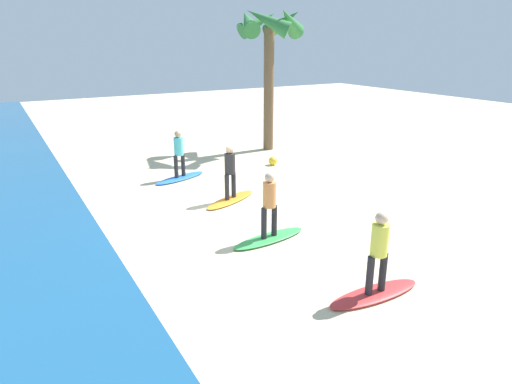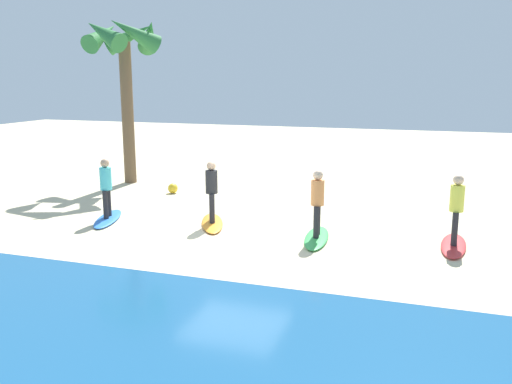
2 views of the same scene
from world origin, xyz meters
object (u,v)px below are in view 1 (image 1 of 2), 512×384
at_px(surfboard_red, 374,294).
at_px(surfer_blue, 179,150).
at_px(surfer_red, 379,247).
at_px(surfer_green, 269,200).
at_px(surfboard_orange, 231,200).
at_px(surfboard_green, 269,238).
at_px(beach_ball, 273,161).
at_px(surfer_orange, 230,168).
at_px(palm_tree, 269,35).
at_px(surfboard_blue, 180,178).

relative_size(surfboard_red, surfer_blue, 1.28).
bearing_deg(surfboard_red, surfer_red, 2.25).
distance_m(surfer_green, surfboard_orange, 3.17).
bearing_deg(surfer_blue, surfer_green, -179.85).
distance_m(surfboard_red, surfboard_green, 3.21).
bearing_deg(surfboard_orange, beach_ball, -163.51).
height_order(surfer_red, beach_ball, surfer_red).
bearing_deg(surfer_red, surfer_orange, -0.63).
bearing_deg(surfer_red, surfer_blue, 2.64).
bearing_deg(surfer_orange, surfer_green, 170.99).
bearing_deg(surfer_orange, surfboard_green, 170.99).
height_order(palm_tree, beach_ball, palm_tree).
xyz_separation_m(surfboard_green, surfer_blue, (5.92, 0.02, 0.99)).
bearing_deg(surfer_green, surfboard_orange, -9.01).
relative_size(surfboard_orange, surfboard_blue, 1.00).
bearing_deg(surfer_green, surfboard_red, -172.76).
xyz_separation_m(surfer_green, beach_ball, (5.85, -3.82, -0.87)).
relative_size(surfer_red, surfboard_green, 0.78).
bearing_deg(surfer_red, surfboard_red, -90.00).
distance_m(surfboard_orange, surfer_orange, 0.99).
bearing_deg(palm_tree, surfer_blue, 114.65).
bearing_deg(surfboard_red, surfer_orange, -88.38).
bearing_deg(surfboard_blue, palm_tree, -174.27).
bearing_deg(surfer_red, palm_tree, -22.31).
distance_m(surfer_orange, surfboard_blue, 3.14).
bearing_deg(surfboard_green, surfboard_red, 90.72).
distance_m(surfer_red, surfer_blue, 9.11).
xyz_separation_m(surfboard_orange, surfboard_blue, (2.94, 0.49, 0.00)).
bearing_deg(palm_tree, surfboard_blue, 114.65).
height_order(surfboard_green, palm_tree, palm_tree).
height_order(surfboard_red, surfboard_orange, same).
distance_m(surfboard_orange, palm_tree, 8.53).
distance_m(surfer_blue, palm_tree, 6.81).
relative_size(surfer_green, surfer_blue, 1.00).
bearing_deg(surfboard_red, surfboard_blue, -85.11).
xyz_separation_m(surfboard_blue, surfer_blue, (-0.00, 0.00, 0.99)).
relative_size(surfboard_red, beach_ball, 6.22).
relative_size(surfer_green, surfer_orange, 1.00).
height_order(surfer_blue, beach_ball, surfer_blue).
bearing_deg(surfboard_green, surfer_red, 90.72).
height_order(surfer_red, surfer_blue, same).
distance_m(surfboard_green, surfer_blue, 6.00).
xyz_separation_m(surfboard_blue, beach_ball, (-0.07, -3.83, 0.12)).
height_order(surfboard_orange, beach_ball, beach_ball).
distance_m(surfboard_orange, beach_ball, 4.41).
relative_size(surfboard_orange, surfer_blue, 1.28).
relative_size(surfboard_green, surfboard_blue, 1.00).
height_order(surfer_green, palm_tree, palm_tree).
xyz_separation_m(surfboard_orange, beach_ball, (2.87, -3.35, 0.12)).
bearing_deg(surfboard_green, surfer_orange, -105.52).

